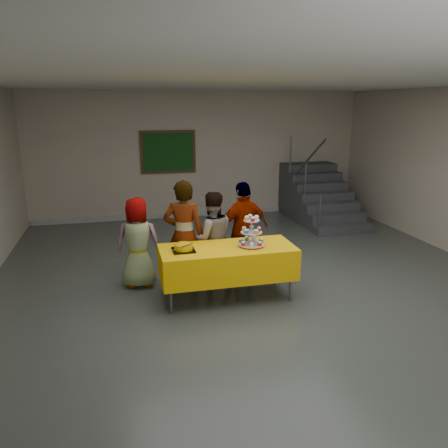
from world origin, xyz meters
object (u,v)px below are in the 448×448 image
Objects in this scene: bake_table at (227,262)px; schoolchild_d at (244,230)px; staircase at (316,198)px; bear_cake at (183,247)px; noticeboard at (168,152)px; cupcake_stand at (251,234)px; schoolchild_c at (212,238)px; schoolchild_a at (138,243)px; schoolchild_b at (184,235)px.

bake_table is 1.22× the size of schoolchild_d.
bear_cake is at bearing -134.22° from staircase.
staircase is at bearing -13.58° from noticeboard.
schoolchild_c is (-0.43, 0.63, -0.22)m from cupcake_stand.
bear_cake is at bearing -94.63° from noticeboard.
bake_table is 4.22× the size of cupcake_stand.
schoolchild_a is 0.84× the size of schoolchild_b.
schoolchild_a reaches higher than bake_table.
bake_table is 5.25× the size of bear_cake.
schoolchild_b is at bearing 134.89° from bake_table.
cupcake_stand is at bearing 164.65° from schoolchild_b.
staircase is at bearing -132.73° from schoolchild_a.
bear_cake is 0.26× the size of schoolchild_a.
schoolchild_b reaches higher than bake_table.
schoolchild_a is at bearing -1.41° from schoolchild_b.
bake_table is 5.10m from staircase.
schoolchild_b is at bearing 172.47° from schoolchild_a.
schoolchild_c is 0.59m from schoolchild_d.
schoolchild_d is at bearing 59.30° from bake_table.
schoolchild_d is 4.21m from staircase.
schoolchild_c reaches higher than cupcake_stand.
staircase is (2.90, 3.98, -0.45)m from cupcake_stand.
cupcake_stand is at bearing -5.00° from bake_table.
bake_table is 0.78× the size of staircase.
staircase reaches higher than bear_cake.
schoolchild_a is (-1.53, 0.79, -0.25)m from cupcake_stand.
schoolchild_c is at bearing -88.14° from noticeboard.
noticeboard is (-0.57, 4.81, 0.66)m from cupcake_stand.
staircase is at bearing 50.71° from bake_table.
bake_table is at bearing 98.09° from schoolchild_c.
staircase is at bearing 45.78° from bear_cake.
schoolchild_d reaches higher than schoolchild_a.
schoolchild_b is 0.69× the size of staircase.
noticeboard is (0.39, 4.79, 0.77)m from bear_cake.
noticeboard reaches higher than bake_table.
staircase reaches higher than cupcake_stand.
schoolchild_b is (-0.53, 0.53, 0.27)m from bake_table.
noticeboard is (-3.46, 0.84, 1.11)m from staircase.
noticeboard is at bearing -91.98° from schoolchild_a.
schoolchild_a is (-1.19, 0.76, 0.13)m from bake_table.
noticeboard is at bearing 92.74° from bake_table.
staircase reaches higher than schoolchild_b.
schoolchild_d is (1.65, 0.03, 0.08)m from schoolchild_a.
bear_cake is at bearing 48.44° from schoolchild_c.
bear_cake is at bearing 178.54° from cupcake_stand.
bear_cake reaches higher than bake_table.
staircase is at bearing -143.88° from schoolchild_d.
noticeboard is (0.30, 4.26, 0.78)m from schoolchild_b.
schoolchild_d is 1.18× the size of noticeboard.
noticeboard is (-0.23, 4.79, 1.04)m from bake_table.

